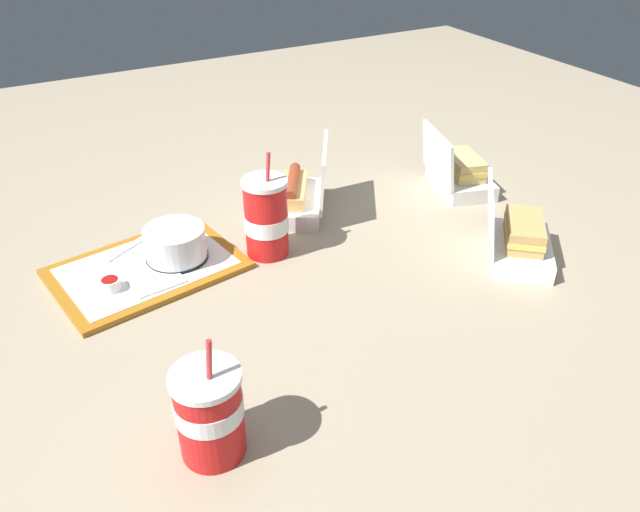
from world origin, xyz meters
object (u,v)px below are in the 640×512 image
object	(u,v)px
clamshell_hotdog_left	(297,196)
food_tray	(147,269)
soda_cup_back	(209,412)
cake_container	(176,245)
clamshell_sandwich_corner	(518,240)
ketchup_cup	(111,284)
soda_cup_corner	(266,218)
plastic_fork	(126,249)
clamshell_sandwich_back	(459,174)

from	to	relation	value
clamshell_hotdog_left	food_tray	bearing A→B (deg)	-168.39
soda_cup_back	cake_container	bearing A→B (deg)	77.75
clamshell_sandwich_corner	food_tray	bearing A→B (deg)	155.05
ketchup_cup	soda_cup_corner	xyz separation A→B (m)	(0.34, -0.00, 0.06)
cake_container	plastic_fork	xyz separation A→B (m)	(-0.09, 0.08, -0.03)
food_tray	cake_container	distance (m)	0.08
cake_container	soda_cup_back	size ratio (longest dim) A/B	0.63
ketchup_cup	clamshell_sandwich_corner	distance (m)	0.84
cake_container	soda_cup_back	world-z (taller)	soda_cup_back
cake_container	soda_cup_corner	bearing A→B (deg)	-15.72
soda_cup_corner	food_tray	bearing A→B (deg)	167.77
food_tray	clamshell_hotdog_left	world-z (taller)	clamshell_hotdog_left
clamshell_sandwich_corner	soda_cup_back	world-z (taller)	soda_cup_back
ketchup_cup	cake_container	bearing A→B (deg)	17.64
soda_cup_back	clamshell_sandwich_back	bearing A→B (deg)	29.84
clamshell_hotdog_left	clamshell_sandwich_corner	bearing A→B (deg)	-52.38
soda_cup_corner	ketchup_cup	bearing A→B (deg)	179.16
soda_cup_corner	soda_cup_back	xyz separation A→B (m)	(-0.30, -0.45, -0.01)
ketchup_cup	soda_cup_back	size ratio (longest dim) A/B	0.19
clamshell_hotdog_left	clamshell_sandwich_back	bearing A→B (deg)	-12.82
food_tray	ketchup_cup	distance (m)	0.10
cake_container	ketchup_cup	bearing A→B (deg)	-162.36
food_tray	plastic_fork	size ratio (longest dim) A/B	3.71
clamshell_sandwich_corner	clamshell_sandwich_back	world-z (taller)	same
food_tray	clamshell_sandwich_corner	distance (m)	0.79
cake_container	clamshell_hotdog_left	world-z (taller)	clamshell_hotdog_left
cake_container	clamshell_sandwich_back	xyz separation A→B (m)	(0.75, -0.01, -0.00)
food_tray	soda_cup_corner	bearing A→B (deg)	-12.23
food_tray	soda_cup_back	distance (m)	0.51
plastic_fork	clamshell_hotdog_left	distance (m)	0.42
food_tray	clamshell_hotdog_left	bearing A→B (deg)	11.61
food_tray	clamshell_sandwich_back	world-z (taller)	clamshell_sandwich_back
clamshell_hotdog_left	cake_container	bearing A→B (deg)	-165.75
food_tray	ketchup_cup	bearing A→B (deg)	-149.06
food_tray	clamshell_sandwich_back	bearing A→B (deg)	-1.00
cake_container	ketchup_cup	distance (m)	0.16
clamshell_hotdog_left	soda_cup_corner	bearing A→B (deg)	-136.27
ketchup_cup	plastic_fork	size ratio (longest dim) A/B	0.36
food_tray	ketchup_cup	xyz separation A→B (m)	(-0.08, -0.05, 0.02)
ketchup_cup	clamshell_sandwich_back	world-z (taller)	clamshell_sandwich_back
cake_container	soda_cup_back	bearing A→B (deg)	-102.25
cake_container	clamshell_hotdog_left	size ratio (longest dim) A/B	0.51
ketchup_cup	clamshell_sandwich_back	distance (m)	0.90
clamshell_hotdog_left	soda_cup_corner	world-z (taller)	soda_cup_corner
plastic_fork	ketchup_cup	bearing A→B (deg)	-145.41
cake_container	soda_cup_corner	distance (m)	0.20
clamshell_sandwich_back	ketchup_cup	bearing A→B (deg)	-177.73
clamshell_sandwich_corner	clamshell_sandwich_back	bearing A→B (deg)	72.36
cake_container	clamshell_hotdog_left	bearing A→B (deg)	14.25
plastic_fork	soda_cup_back	size ratio (longest dim) A/B	0.53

